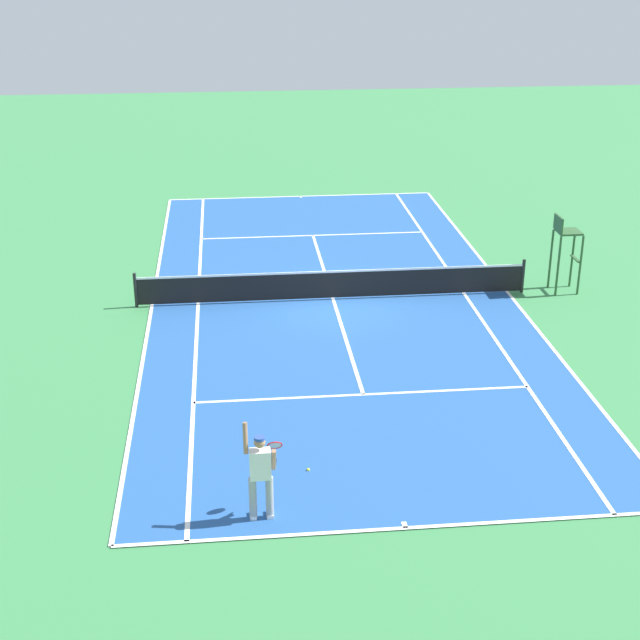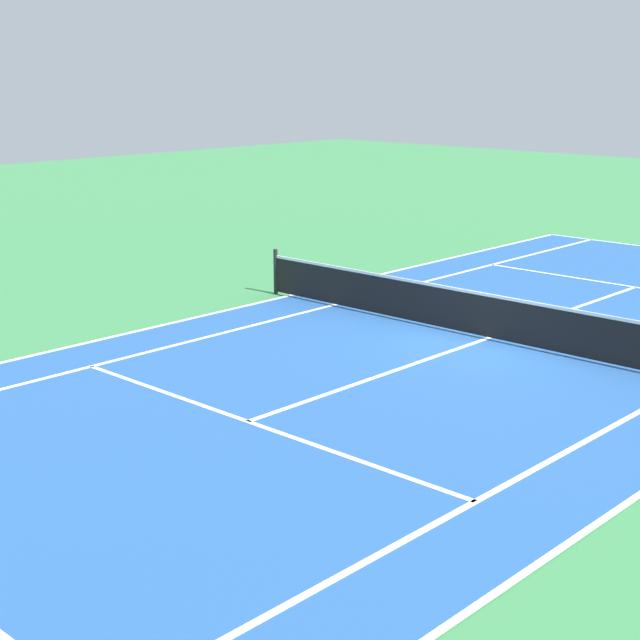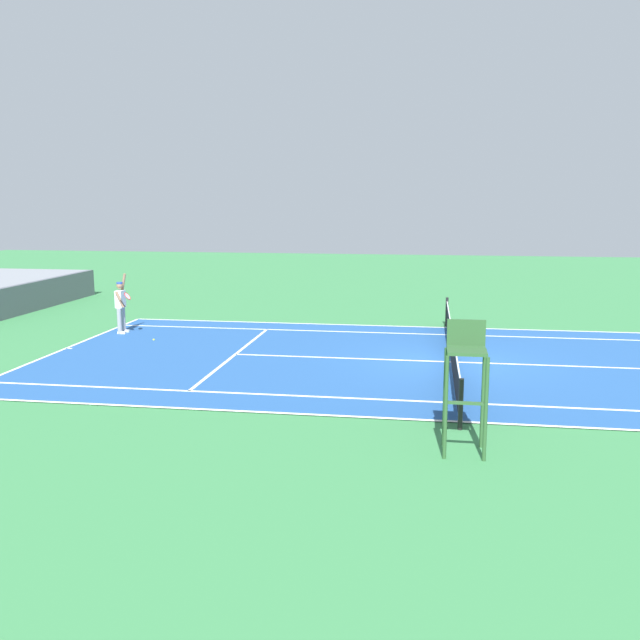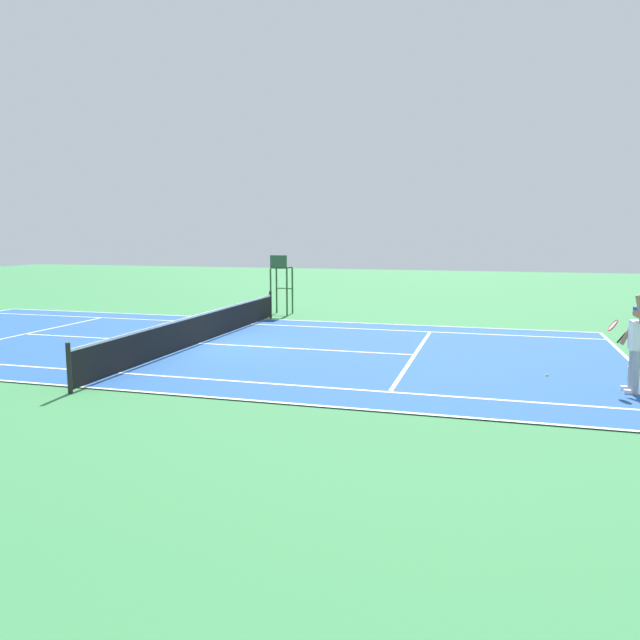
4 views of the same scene
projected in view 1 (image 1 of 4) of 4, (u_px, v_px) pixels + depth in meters
name	position (u px, v px, depth m)	size (l,w,h in m)	color
ground_plane	(333.00, 299.00, 28.46)	(80.00, 80.00, 0.00)	#387F47
court	(333.00, 299.00, 28.45)	(11.08, 23.88, 0.03)	#235193
net	(333.00, 283.00, 28.25)	(11.98, 0.10, 1.07)	black
tennis_player	(261.00, 474.00, 17.50)	(0.76, 0.63, 2.08)	#9E9EA3
tennis_ball	(308.00, 470.00, 19.42)	(0.07, 0.07, 0.07)	#D1E533
umpire_chair	(565.00, 243.00, 28.53)	(0.77, 0.77, 2.44)	#2D562D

